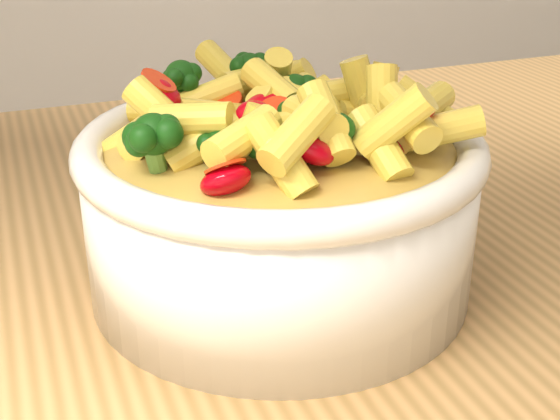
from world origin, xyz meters
name	(u,v)px	position (x,y,z in m)	size (l,w,h in m)	color
table	(257,382)	(0.00, 0.00, 0.80)	(1.20, 0.80, 0.90)	#B3834C
serving_bowl	(280,208)	(0.01, -0.03, 0.95)	(0.24, 0.24, 0.11)	white
pasta_salad	(280,106)	(0.01, -0.03, 1.02)	(0.19, 0.19, 0.04)	#FFE350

